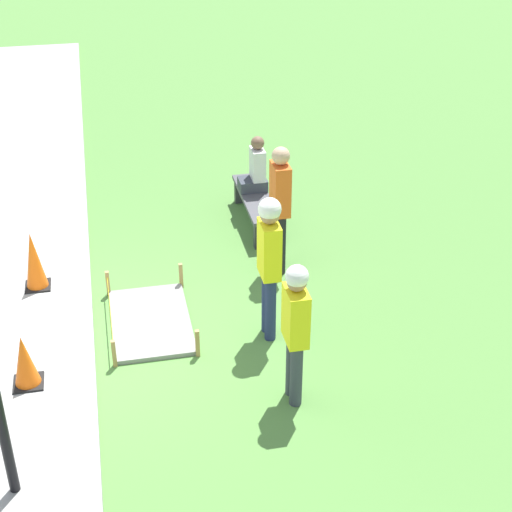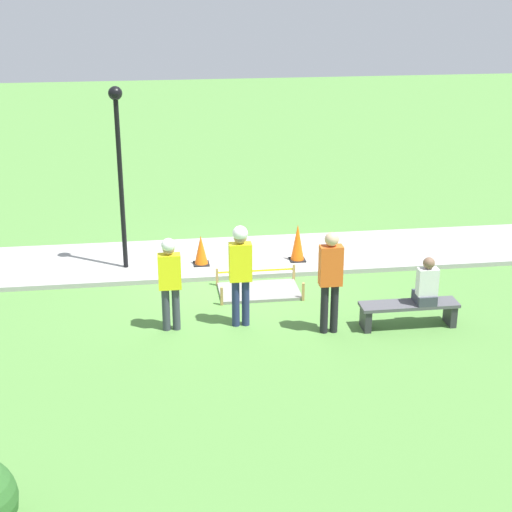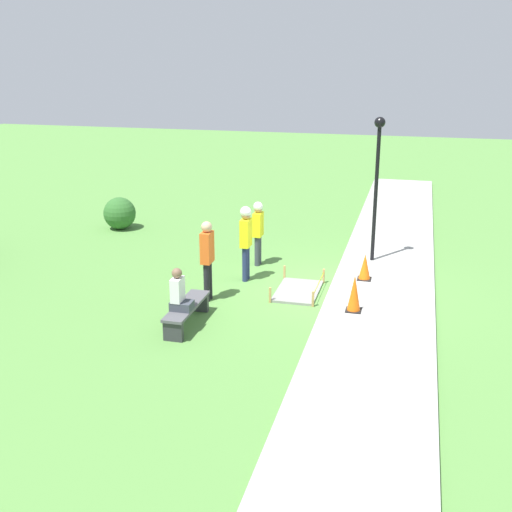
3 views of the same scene
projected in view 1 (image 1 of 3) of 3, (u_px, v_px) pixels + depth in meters
The scene contains 9 objects.
ground_plane at pixel (95, 346), 9.67m from camera, with size 60.00×60.00×0.00m, color #51843D.
wet_concrete_patch at pixel (151, 321), 10.08m from camera, with size 1.64×1.04×0.37m.
traffic_cone_near_patch at pixel (34, 261), 10.47m from camera, with size 0.34×0.34×0.82m.
traffic_cone_far_patch at pixel (25, 361), 8.73m from camera, with size 0.34×0.34×0.65m.
park_bench at pixel (256, 204), 12.34m from camera, with size 1.78×0.44×0.46m.
person_seated_on_bench at pixel (256, 169), 12.35m from camera, with size 0.36×0.44×0.89m.
worker_supervisor at pixel (269, 255), 9.31m from camera, with size 0.40×0.27×1.90m.
worker_assistant at pixel (296, 323), 8.32m from camera, with size 0.40×0.25×1.73m.
bystander_in_orange_shirt at pixel (280, 202), 10.72m from camera, with size 0.40×0.25×1.88m.
Camera 1 is at (8.05, 0.35, 5.82)m, focal length 55.00 mm.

